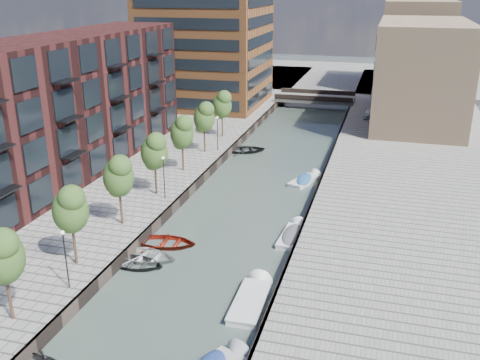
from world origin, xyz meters
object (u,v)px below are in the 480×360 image
at_px(tree_4, 182,131).
at_px(sloop_2, 167,245).
at_px(tree_0, 2,255).
at_px(sloop_0, 135,266).
at_px(tree_1, 70,208).
at_px(tree_6, 222,104).
at_px(tree_3, 154,150).
at_px(tree_5, 204,116).
at_px(motorboat_3, 306,180).
at_px(sloop_3, 146,260).
at_px(bridge, 315,98).
at_px(motorboat_4, 293,235).
at_px(motorboat_2, 253,298).
at_px(sloop_4, 245,152).
at_px(tree_2, 118,175).
at_px(car, 369,113).

height_order(tree_4, sloop_2, tree_4).
xyz_separation_m(tree_0, sloop_0, (3.40, 9.35, -5.31)).
relative_size(tree_1, tree_6, 1.00).
relative_size(tree_3, tree_5, 1.00).
relative_size(tree_1, motorboat_3, 1.20).
height_order(tree_5, sloop_3, tree_5).
xyz_separation_m(bridge, tree_0, (-8.50, -68.00, 3.92)).
xyz_separation_m(tree_3, tree_4, (0.00, 7.00, 0.00)).
distance_m(sloop_3, motorboat_3, 22.30).
bearing_deg(tree_0, bridge, 82.87).
height_order(sloop_3, motorboat_4, motorboat_4).
height_order(motorboat_2, motorboat_4, motorboat_2).
xyz_separation_m(sloop_2, sloop_3, (-0.66, -2.65, 0.00)).
height_order(bridge, motorboat_3, bridge).
distance_m(tree_6, motorboat_4, 28.74).
distance_m(tree_3, tree_5, 14.00).
bearing_deg(sloop_4, sloop_0, 156.16).
distance_m(sloop_3, motorboat_2, 9.75).
bearing_deg(tree_3, tree_0, -90.00).
distance_m(tree_5, sloop_3, 25.41).
bearing_deg(tree_2, car, 67.78).
distance_m(sloop_0, motorboat_4, 13.24).
distance_m(tree_1, sloop_2, 9.19).
relative_size(tree_5, motorboat_2, 1.05).
relative_size(tree_2, tree_4, 1.00).
xyz_separation_m(tree_1, sloop_3, (3.73, 3.43, -5.31)).
bearing_deg(motorboat_2, motorboat_3, 90.31).
height_order(bridge, tree_3, tree_3).
height_order(sloop_2, motorboat_3, motorboat_3).
xyz_separation_m(tree_2, tree_6, (0.00, 28.00, 0.00)).
relative_size(sloop_3, motorboat_3, 1.00).
distance_m(tree_6, sloop_0, 33.25).
height_order(tree_2, tree_5, same).
bearing_deg(sloop_0, tree_2, 37.93).
relative_size(tree_1, tree_4, 1.00).
relative_size(tree_0, sloop_0, 1.31).
relative_size(motorboat_3, motorboat_4, 0.99).
xyz_separation_m(tree_3, car, (17.91, 36.85, -3.65)).
xyz_separation_m(tree_6, sloop_2, (4.39, -28.92, -5.31)).
bearing_deg(tree_5, sloop_2, -78.67).
distance_m(tree_3, car, 41.14).
distance_m(tree_4, sloop_0, 19.69).
distance_m(bridge, tree_4, 41.08).
height_order(sloop_4, motorboat_2, motorboat_2).
height_order(tree_5, sloop_2, tree_5).
relative_size(sloop_0, motorboat_2, 0.80).
bearing_deg(sloop_0, sloop_3, -15.14).
distance_m(tree_0, tree_1, 7.00).
bearing_deg(sloop_3, motorboat_2, -109.06).
xyz_separation_m(tree_1, sloop_0, (3.40, 2.35, -5.31)).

